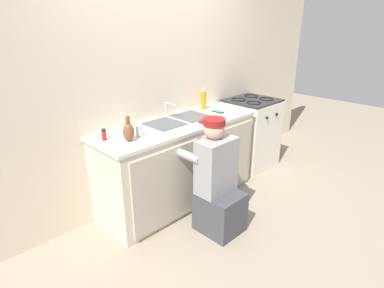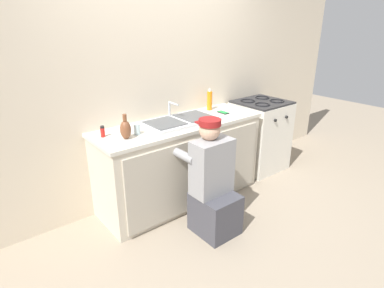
{
  "view_description": "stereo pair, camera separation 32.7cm",
  "coord_description": "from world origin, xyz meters",
  "px_view_note": "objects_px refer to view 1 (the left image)",
  "views": [
    {
      "loc": [
        -2.15,
        -2.05,
        1.92
      ],
      "look_at": [
        0.0,
        0.1,
        0.72
      ],
      "focal_mm": 30.0,
      "sensor_mm": 36.0,
      "label": 1
    },
    {
      "loc": [
        -1.91,
        -2.27,
        1.92
      ],
      "look_at": [
        0.0,
        0.1,
        0.72
      ],
      "focal_mm": 30.0,
      "sensor_mm": 36.0,
      "label": 2
    }
  ],
  "objects_px": {
    "plumber_person": "(217,186)",
    "spice_bottle_red": "(104,135)",
    "water_glass": "(139,131)",
    "sink_double_basin": "(178,121)",
    "vase_decorative": "(129,132)",
    "soap_bottle_orange": "(203,100)",
    "stove_range": "(250,133)",
    "cell_phone": "(218,112)"
  },
  "relations": [
    {
      "from": "plumber_person",
      "to": "spice_bottle_red",
      "type": "distance_m",
      "value": 1.13
    },
    {
      "from": "water_glass",
      "to": "sink_double_basin",
      "type": "bearing_deg",
      "value": 4.59
    },
    {
      "from": "vase_decorative",
      "to": "soap_bottle_orange",
      "type": "relative_size",
      "value": 0.92
    },
    {
      "from": "stove_range",
      "to": "plumber_person",
      "type": "bearing_deg",
      "value": -155.53
    },
    {
      "from": "soap_bottle_orange",
      "to": "sink_double_basin",
      "type": "bearing_deg",
      "value": -162.81
    },
    {
      "from": "stove_range",
      "to": "plumber_person",
      "type": "distance_m",
      "value": 1.58
    },
    {
      "from": "spice_bottle_red",
      "to": "plumber_person",
      "type": "bearing_deg",
      "value": -46.99
    },
    {
      "from": "vase_decorative",
      "to": "water_glass",
      "type": "xyz_separation_m",
      "value": [
        0.14,
        0.04,
        -0.04
      ]
    },
    {
      "from": "sink_double_basin",
      "to": "cell_phone",
      "type": "bearing_deg",
      "value": -2.15
    },
    {
      "from": "spice_bottle_red",
      "to": "cell_phone",
      "type": "height_order",
      "value": "spice_bottle_red"
    },
    {
      "from": "soap_bottle_orange",
      "to": "water_glass",
      "type": "height_order",
      "value": "soap_bottle_orange"
    },
    {
      "from": "plumber_person",
      "to": "spice_bottle_red",
      "type": "bearing_deg",
      "value": 133.01
    },
    {
      "from": "stove_range",
      "to": "soap_bottle_orange",
      "type": "xyz_separation_m",
      "value": [
        -0.75,
        0.18,
        0.55
      ]
    },
    {
      "from": "stove_range",
      "to": "spice_bottle_red",
      "type": "height_order",
      "value": "spice_bottle_red"
    },
    {
      "from": "cell_phone",
      "to": "soap_bottle_orange",
      "type": "relative_size",
      "value": 0.56
    },
    {
      "from": "sink_double_basin",
      "to": "cell_phone",
      "type": "xyz_separation_m",
      "value": [
        0.6,
        -0.02,
        -0.01
      ]
    },
    {
      "from": "sink_double_basin",
      "to": "soap_bottle_orange",
      "type": "bearing_deg",
      "value": 17.19
    },
    {
      "from": "plumber_person",
      "to": "cell_phone",
      "type": "xyz_separation_m",
      "value": [
        0.72,
        0.63,
        0.45
      ]
    },
    {
      "from": "plumber_person",
      "to": "cell_phone",
      "type": "bearing_deg",
      "value": 41.34
    },
    {
      "from": "spice_bottle_red",
      "to": "cell_phone",
      "type": "relative_size",
      "value": 0.75
    },
    {
      "from": "plumber_person",
      "to": "soap_bottle_orange",
      "type": "xyz_separation_m",
      "value": [
        0.68,
        0.83,
        0.56
      ]
    },
    {
      "from": "stove_range",
      "to": "cell_phone",
      "type": "bearing_deg",
      "value": -178.37
    },
    {
      "from": "plumber_person",
      "to": "water_glass",
      "type": "xyz_separation_m",
      "value": [
        -0.42,
        0.61,
        0.49
      ]
    },
    {
      "from": "plumber_person",
      "to": "soap_bottle_orange",
      "type": "relative_size",
      "value": 4.42
    },
    {
      "from": "stove_range",
      "to": "water_glass",
      "type": "height_order",
      "value": "water_glass"
    },
    {
      "from": "stove_range",
      "to": "water_glass",
      "type": "relative_size",
      "value": 9.41
    },
    {
      "from": "sink_double_basin",
      "to": "water_glass",
      "type": "height_order",
      "value": "sink_double_basin"
    },
    {
      "from": "spice_bottle_red",
      "to": "water_glass",
      "type": "distance_m",
      "value": 0.31
    },
    {
      "from": "vase_decorative",
      "to": "spice_bottle_red",
      "type": "relative_size",
      "value": 2.19
    },
    {
      "from": "vase_decorative",
      "to": "water_glass",
      "type": "distance_m",
      "value": 0.15
    },
    {
      "from": "sink_double_basin",
      "to": "plumber_person",
      "type": "relative_size",
      "value": 0.72
    },
    {
      "from": "spice_bottle_red",
      "to": "vase_decorative",
      "type": "bearing_deg",
      "value": -51.29
    },
    {
      "from": "stove_range",
      "to": "soap_bottle_orange",
      "type": "distance_m",
      "value": 0.95
    },
    {
      "from": "soap_bottle_orange",
      "to": "cell_phone",
      "type": "bearing_deg",
      "value": -80.16
    },
    {
      "from": "sink_double_basin",
      "to": "spice_bottle_red",
      "type": "relative_size",
      "value": 7.62
    },
    {
      "from": "stove_range",
      "to": "cell_phone",
      "type": "distance_m",
      "value": 0.84
    },
    {
      "from": "vase_decorative",
      "to": "water_glass",
      "type": "relative_size",
      "value": 2.3
    },
    {
      "from": "water_glass",
      "to": "spice_bottle_red",
      "type": "bearing_deg",
      "value": 154.38
    },
    {
      "from": "cell_phone",
      "to": "spice_bottle_red",
      "type": "bearing_deg",
      "value": 175.4
    },
    {
      "from": "plumber_person",
      "to": "vase_decorative",
      "type": "bearing_deg",
      "value": 134.24
    },
    {
      "from": "stove_range",
      "to": "soap_bottle_orange",
      "type": "height_order",
      "value": "soap_bottle_orange"
    },
    {
      "from": "sink_double_basin",
      "to": "spice_bottle_red",
      "type": "bearing_deg",
      "value": 173.59
    }
  ]
}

